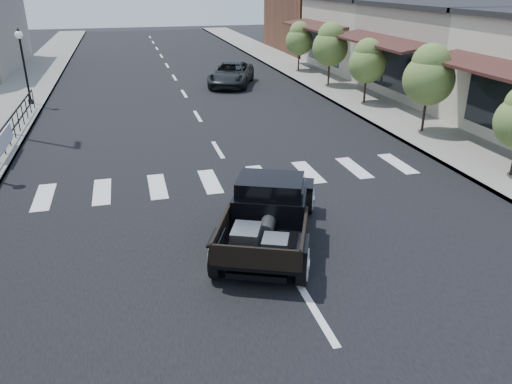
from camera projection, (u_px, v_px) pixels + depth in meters
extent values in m
plane|color=black|center=(271.00, 239.00, 11.95)|extent=(120.00, 120.00, 0.00)
cube|color=black|center=(189.00, 102.00, 25.30)|extent=(14.00, 80.00, 0.02)
cube|color=gray|center=(8.00, 111.00, 23.31)|extent=(3.00, 80.00, 0.15)
cube|color=gray|center=(344.00, 92.00, 27.24)|extent=(3.00, 80.00, 0.15)
cube|color=#A49989|center=(477.00, 52.00, 26.12)|extent=(10.00, 9.00, 4.50)
cube|color=beige|center=(392.00, 35.00, 34.13)|extent=(10.00, 9.00, 4.50)
cube|color=brown|center=(341.00, 8.00, 42.65)|extent=(11.00, 10.00, 7.00)
imported|color=black|center=(231.00, 74.00, 29.01)|extent=(3.74, 5.18, 1.31)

